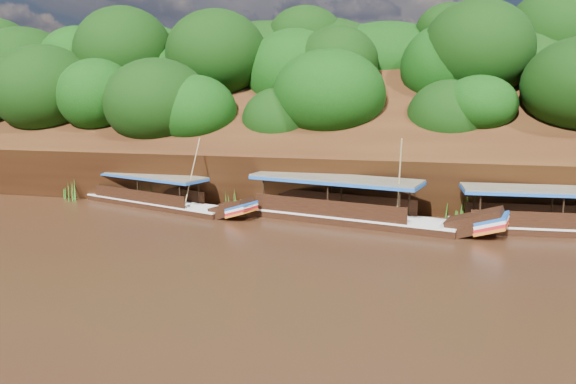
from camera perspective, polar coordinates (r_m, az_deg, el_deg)
name	(u,v)px	position (r m, az deg, el deg)	size (l,w,h in m)	color
ground	(298,253)	(28.22, 0.98, -6.19)	(160.00, 160.00, 0.00)	black
riverbank	(354,160)	(49.85, 6.68, 3.27)	(120.00, 30.06, 19.40)	black
boat_1	(360,214)	(34.28, 7.29, -2.19)	(16.01, 5.75, 5.91)	black
boat_2	(163,201)	(39.48, -12.56, -0.85)	(14.03, 6.41, 5.40)	black
reeds	(276,197)	(37.70, -1.24, -0.52)	(50.36, 2.07, 2.03)	#2B5E17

